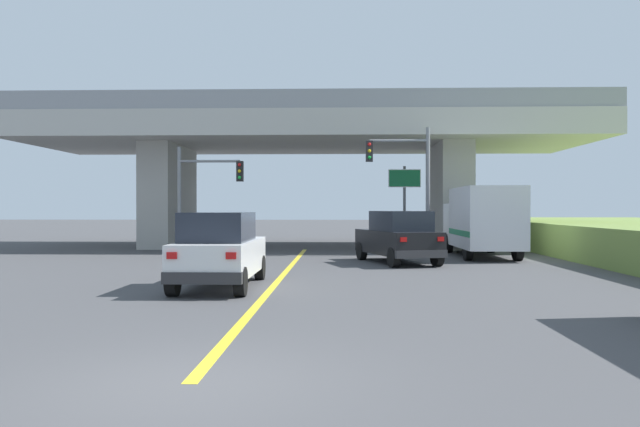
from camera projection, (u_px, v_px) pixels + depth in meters
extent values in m
plane|color=#424244|center=(308.00, 246.00, 35.17)|extent=(160.00, 160.00, 0.00)
cube|color=#B7B5AD|center=(308.00, 134.00, 35.12)|extent=(30.24, 10.71, 1.28)
cube|color=#A8A69F|center=(169.00, 196.00, 35.40)|extent=(1.63, 6.42, 5.59)
cube|color=#A8A69F|center=(448.00, 196.00, 34.89)|extent=(1.63, 6.42, 5.59)
cube|color=gray|center=(302.00, 99.00, 29.91)|extent=(30.24, 0.20, 0.90)
cube|color=gray|center=(312.00, 127.00, 40.31)|extent=(30.24, 0.20, 0.90)
cube|color=yellow|center=(283.00, 275.00, 20.03)|extent=(0.20, 24.79, 0.01)
cube|color=silver|center=(221.00, 257.00, 17.03)|extent=(1.84, 4.75, 0.90)
cube|color=#1E232D|center=(218.00, 227.00, 16.67)|extent=(1.62, 2.61, 0.76)
cube|color=#2D2D30|center=(202.00, 278.00, 14.71)|extent=(1.88, 0.20, 0.28)
cube|color=red|center=(172.00, 256.00, 14.66)|extent=(0.24, 0.06, 0.16)
cube|color=red|center=(231.00, 256.00, 14.62)|extent=(0.24, 0.06, 0.16)
cylinder|color=black|center=(205.00, 267.00, 18.89)|extent=(0.26, 0.72, 0.72)
cylinder|color=black|center=(260.00, 267.00, 18.84)|extent=(0.26, 0.72, 0.72)
cylinder|color=black|center=(173.00, 281.00, 15.24)|extent=(0.26, 0.72, 0.72)
cylinder|color=black|center=(240.00, 282.00, 15.19)|extent=(0.26, 0.72, 0.72)
cube|color=black|center=(397.00, 242.00, 24.54)|extent=(3.17, 5.00, 0.90)
cube|color=#1E232D|center=(401.00, 221.00, 24.20)|extent=(2.34, 2.93, 0.76)
cube|color=#2D2D30|center=(421.00, 254.00, 22.35)|extent=(1.91, 0.75, 0.28)
cube|color=red|center=(403.00, 240.00, 22.09)|extent=(0.25, 0.13, 0.16)
cube|color=red|center=(441.00, 239.00, 22.46)|extent=(0.25, 0.13, 0.16)
cylinder|color=black|center=(362.00, 251.00, 26.04)|extent=(0.46, 0.76, 0.72)
cylinder|color=black|center=(400.00, 250.00, 26.48)|extent=(0.46, 0.76, 0.72)
cylinder|color=black|center=(394.00, 258.00, 22.61)|extent=(0.46, 0.76, 0.72)
cylinder|color=black|center=(437.00, 257.00, 23.05)|extent=(0.46, 0.76, 0.72)
cube|color=silver|center=(470.00, 223.00, 30.19)|extent=(2.20, 2.00, 1.90)
cube|color=silver|center=(486.00, 217.00, 26.79)|extent=(2.31, 4.79, 2.57)
cube|color=#197F4C|center=(486.00, 233.00, 26.80)|extent=(2.33, 4.69, 0.24)
cylinder|color=black|center=(449.00, 243.00, 30.23)|extent=(0.30, 0.90, 0.90)
cylinder|color=black|center=(491.00, 243.00, 30.16)|extent=(0.30, 0.90, 0.90)
cylinder|color=black|center=(468.00, 250.00, 25.64)|extent=(0.30, 0.90, 0.90)
cylinder|color=black|center=(518.00, 250.00, 25.58)|extent=(0.30, 0.90, 0.90)
cylinder|color=slate|center=(428.00, 191.00, 28.86)|extent=(0.18, 0.18, 5.83)
cylinder|color=slate|center=(399.00, 141.00, 28.88)|extent=(2.68, 0.12, 0.12)
cube|color=#232326|center=(369.00, 151.00, 28.93)|extent=(0.32, 0.26, 0.96)
sphere|color=red|center=(369.00, 144.00, 28.78)|extent=(0.16, 0.16, 0.16)
sphere|color=gold|center=(369.00, 151.00, 28.78)|extent=(0.16, 0.16, 0.16)
sphere|color=green|center=(369.00, 158.00, 28.78)|extent=(0.16, 0.16, 0.16)
cylinder|color=slate|center=(179.00, 200.00, 29.97)|extent=(0.18, 0.18, 5.04)
cylinder|color=slate|center=(210.00, 161.00, 29.91)|extent=(2.89, 0.12, 0.12)
cube|color=black|center=(240.00, 171.00, 29.87)|extent=(0.32, 0.26, 0.96)
sphere|color=red|center=(239.00, 165.00, 29.72)|extent=(0.16, 0.16, 0.16)
sphere|color=gold|center=(239.00, 171.00, 29.72)|extent=(0.16, 0.16, 0.16)
sphere|color=green|center=(239.00, 177.00, 29.72)|extent=(0.16, 0.16, 0.16)
cylinder|color=#56595E|center=(404.00, 208.00, 32.23)|extent=(0.14, 0.14, 4.27)
cube|color=#146638|center=(405.00, 178.00, 32.16)|extent=(1.57, 0.08, 0.84)
cube|color=white|center=(405.00, 178.00, 32.15)|extent=(1.65, 0.04, 0.92)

